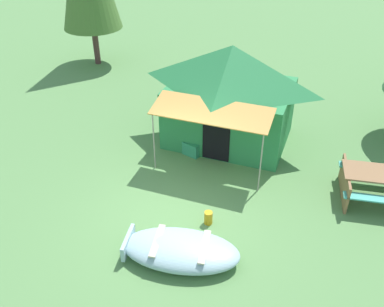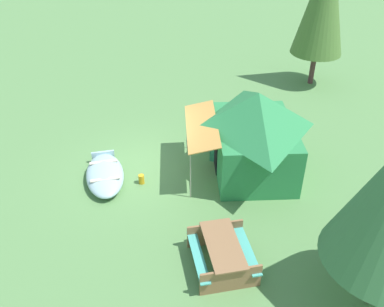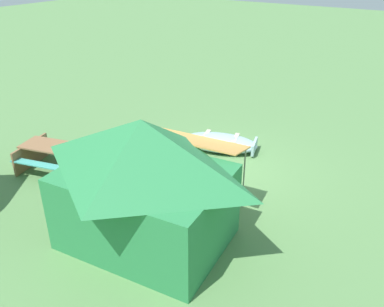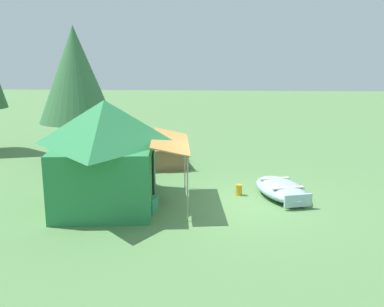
{
  "view_description": "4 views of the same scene",
  "coord_description": "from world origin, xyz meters",
  "px_view_note": "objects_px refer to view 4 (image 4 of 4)",
  "views": [
    {
      "loc": [
        3.67,
        -6.64,
        6.64
      ],
      "look_at": [
        0.08,
        0.7,
        1.27
      ],
      "focal_mm": 39.76,
      "sensor_mm": 36.0,
      "label": 1
    },
    {
      "loc": [
        11.65,
        2.24,
        8.55
      ],
      "look_at": [
        0.85,
        1.66,
        1.24
      ],
      "focal_mm": 39.45,
      "sensor_mm": 36.0,
      "label": 2
    },
    {
      "loc": [
        -4.92,
        9.13,
        5.78
      ],
      "look_at": [
        0.17,
        1.34,
        1.07
      ],
      "focal_mm": 37.64,
      "sensor_mm": 36.0,
      "label": 3
    },
    {
      "loc": [
        -11.7,
        0.63,
        4.04
      ],
      "look_at": [
        0.64,
        1.38,
        1.28
      ],
      "focal_mm": 41.44,
      "sensor_mm": 36.0,
      "label": 4
    }
  ],
  "objects_px": {
    "canvas_cabin_tent": "(106,151)",
    "picnic_table": "(164,153)",
    "beached_rowboat": "(281,189)",
    "pine_tree_back_right": "(75,75)",
    "cooler_box": "(149,205)",
    "fuel_can": "(239,190)"
  },
  "relations": [
    {
      "from": "beached_rowboat",
      "to": "picnic_table",
      "type": "height_order",
      "value": "picnic_table"
    },
    {
      "from": "canvas_cabin_tent",
      "to": "pine_tree_back_right",
      "type": "xyz_separation_m",
      "value": [
        5.21,
        2.45,
        1.81
      ]
    },
    {
      "from": "canvas_cabin_tent",
      "to": "picnic_table",
      "type": "bearing_deg",
      "value": -13.49
    },
    {
      "from": "beached_rowboat",
      "to": "cooler_box",
      "type": "bearing_deg",
      "value": 112.16
    },
    {
      "from": "cooler_box",
      "to": "pine_tree_back_right",
      "type": "xyz_separation_m",
      "value": [
        5.78,
        3.66,
        3.11
      ]
    },
    {
      "from": "canvas_cabin_tent",
      "to": "cooler_box",
      "type": "bearing_deg",
      "value": -115.54
    },
    {
      "from": "canvas_cabin_tent",
      "to": "cooler_box",
      "type": "relative_size",
      "value": 7.89
    },
    {
      "from": "canvas_cabin_tent",
      "to": "fuel_can",
      "type": "height_order",
      "value": "canvas_cabin_tent"
    },
    {
      "from": "pine_tree_back_right",
      "to": "canvas_cabin_tent",
      "type": "bearing_deg",
      "value": -154.8
    },
    {
      "from": "beached_rowboat",
      "to": "picnic_table",
      "type": "distance_m",
      "value": 5.13
    },
    {
      "from": "picnic_table",
      "to": "cooler_box",
      "type": "bearing_deg",
      "value": -177.93
    },
    {
      "from": "cooler_box",
      "to": "fuel_can",
      "type": "xyz_separation_m",
      "value": [
        1.57,
        -2.43,
        -0.04
      ]
    },
    {
      "from": "picnic_table",
      "to": "fuel_can",
      "type": "height_order",
      "value": "picnic_table"
    },
    {
      "from": "beached_rowboat",
      "to": "picnic_table",
      "type": "xyz_separation_m",
      "value": [
        3.41,
        3.82,
        0.25
      ]
    },
    {
      "from": "beached_rowboat",
      "to": "pine_tree_back_right",
      "type": "xyz_separation_m",
      "value": [
        4.3,
        7.31,
        3.07
      ]
    },
    {
      "from": "cooler_box",
      "to": "beached_rowboat",
      "type": "bearing_deg",
      "value": -67.84
    },
    {
      "from": "canvas_cabin_tent",
      "to": "fuel_can",
      "type": "distance_m",
      "value": 4.0
    },
    {
      "from": "beached_rowboat",
      "to": "fuel_can",
      "type": "bearing_deg",
      "value": 85.96
    },
    {
      "from": "beached_rowboat",
      "to": "cooler_box",
      "type": "relative_size",
      "value": 5.42
    },
    {
      "from": "canvas_cabin_tent",
      "to": "fuel_can",
      "type": "xyz_separation_m",
      "value": [
        0.99,
        -3.64,
        -1.33
      ]
    },
    {
      "from": "canvas_cabin_tent",
      "to": "cooler_box",
      "type": "distance_m",
      "value": 1.87
    },
    {
      "from": "canvas_cabin_tent",
      "to": "pine_tree_back_right",
      "type": "distance_m",
      "value": 6.03
    }
  ]
}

